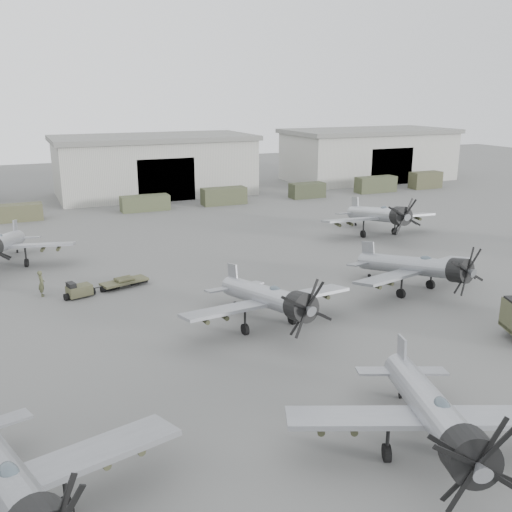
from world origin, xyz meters
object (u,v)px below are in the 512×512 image
at_px(aircraft_mid_1, 270,298).
at_px(tug_trailer, 97,287).
at_px(aircraft_far_0, 2,244).
at_px(aircraft_far_1, 381,215).
at_px(ground_crew, 41,283).
at_px(aircraft_near_1, 435,415).
at_px(aircraft_mid_2, 419,267).
at_px(aircraft_near_0, 7,484).

relative_size(aircraft_mid_1, tug_trailer, 1.82).
distance_m(aircraft_mid_1, aircraft_far_0, 26.47).
relative_size(aircraft_mid_1, aircraft_far_1, 0.93).
bearing_deg(ground_crew, aircraft_mid_1, -134.33).
bearing_deg(aircraft_near_1, aircraft_far_0, 136.76).
xyz_separation_m(aircraft_near_1, tug_trailer, (-9.50, 26.70, -1.72)).
bearing_deg(aircraft_mid_1, aircraft_far_0, 120.39).
distance_m(aircraft_near_1, ground_crew, 30.79).
height_order(aircraft_mid_2, aircraft_far_0, aircraft_far_0).
height_order(aircraft_near_1, aircraft_mid_2, aircraft_near_1).
height_order(aircraft_far_1, ground_crew, aircraft_far_1).
height_order(aircraft_near_1, aircraft_far_1, aircraft_far_1).
relative_size(aircraft_mid_1, aircraft_far_0, 0.97).
distance_m(aircraft_mid_1, ground_crew, 18.16).
height_order(aircraft_mid_2, aircraft_far_1, aircraft_far_1).
height_order(aircraft_near_0, aircraft_mid_2, aircraft_near_0).
xyz_separation_m(aircraft_near_0, aircraft_mid_2, (28.79, 14.68, -0.18)).
height_order(tug_trailer, ground_crew, ground_crew).
bearing_deg(aircraft_far_1, ground_crew, -166.20).
height_order(aircraft_mid_2, tug_trailer, aircraft_mid_2).
bearing_deg(aircraft_far_0, aircraft_far_1, 7.74).
relative_size(aircraft_mid_1, ground_crew, 5.93).
relative_size(aircraft_mid_2, ground_crew, 5.87).
distance_m(aircraft_near_0, tug_trailer, 25.39).
bearing_deg(ground_crew, aircraft_far_0, 15.73).
relative_size(aircraft_mid_2, aircraft_far_0, 0.96).
bearing_deg(aircraft_far_1, aircraft_near_0, -135.08).
height_order(aircraft_far_1, tug_trailer, aircraft_far_1).
distance_m(aircraft_mid_2, ground_crew, 28.39).
relative_size(aircraft_far_1, ground_crew, 6.40).
distance_m(aircraft_far_0, ground_crew, 9.25).
bearing_deg(aircraft_far_0, ground_crew, -60.72).
relative_size(aircraft_mid_2, aircraft_far_1, 0.92).
distance_m(tug_trailer, ground_crew, 4.03).
bearing_deg(ground_crew, aircraft_mid_2, -112.81).
xyz_separation_m(aircraft_near_1, aircraft_far_1, (20.84, 33.03, 0.09)).
bearing_deg(aircraft_mid_1, aircraft_near_0, -146.08).
relative_size(aircraft_near_1, tug_trailer, 1.83).
bearing_deg(tug_trailer, aircraft_mid_2, -40.14).
distance_m(aircraft_near_0, aircraft_far_1, 47.99).
distance_m(aircraft_near_0, aircraft_mid_2, 32.31).
bearing_deg(aircraft_mid_2, tug_trailer, 143.61).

